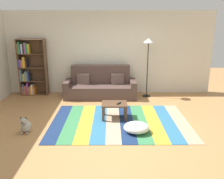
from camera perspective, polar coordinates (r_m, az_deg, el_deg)
name	(u,v)px	position (r m, az deg, el deg)	size (l,w,h in m)	color
ground_plane	(109,122)	(5.82, -0.77, -7.81)	(14.00, 14.00, 0.00)	#B27F4C
back_wall	(109,53)	(7.93, -0.66, 8.78)	(6.80, 0.10, 2.70)	silver
rug	(120,122)	(5.82, 1.90, -7.76)	(3.30, 2.27, 0.01)	navy
couch	(100,87)	(7.62, -2.82, 0.68)	(2.26, 0.80, 1.00)	#4C3833
bookshelf	(30,69)	(8.21, -19.19, 4.71)	(0.90, 0.28, 1.83)	brown
coffee_table	(114,106)	(5.92, 0.60, -4.04)	(0.63, 0.49, 0.39)	#513826
pouf	(136,127)	(5.27, 5.91, -9.08)	(0.56, 0.50, 0.22)	white
dog	(25,126)	(5.57, -20.11, -8.17)	(0.22, 0.35, 0.40)	#9E998E
standing_lamp	(148,48)	(7.52, 8.73, 9.80)	(0.32, 0.32, 1.87)	black
tv_remote	(119,103)	(5.85, 1.68, -3.34)	(0.04, 0.15, 0.02)	black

